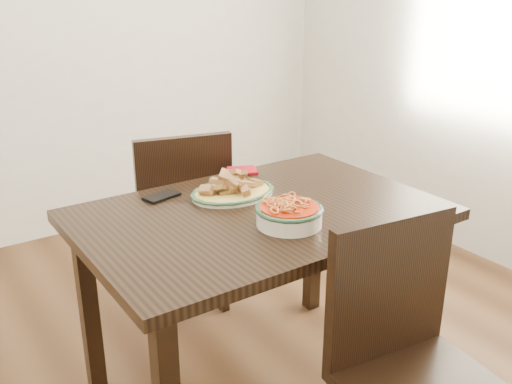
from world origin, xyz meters
TOP-DOWN VIEW (x-y plane):
  - floor at (0.00, 0.00)m, footprint 3.50×3.50m
  - wall_back at (0.00, 1.75)m, footprint 3.50×0.10m
  - dining_table at (0.06, -0.12)m, footprint 1.24×0.83m
  - chair_far at (0.08, 0.54)m, footprint 0.51×0.51m
  - chair_near at (0.13, -0.77)m, footprint 0.47×0.47m
  - fish_plate at (0.06, 0.05)m, footprint 0.32×0.25m
  - noodle_bowl at (0.07, -0.29)m, footprint 0.23×0.23m
  - smartphone at (-0.17, 0.18)m, footprint 0.14×0.10m
  - napkin at (0.23, 0.25)m, footprint 0.15×0.14m

SIDE VIEW (x-z plane):
  - floor at x=0.00m, z-range 0.00..0.00m
  - chair_far at x=0.08m, z-range 0.05..0.94m
  - chair_near at x=0.13m, z-range 0.05..0.94m
  - dining_table at x=0.06m, z-range 0.28..1.03m
  - smartphone at x=-0.17m, z-range 0.75..0.76m
  - napkin at x=0.23m, z-range 0.75..0.76m
  - noodle_bowl at x=0.07m, z-range 0.75..0.84m
  - fish_plate at x=0.06m, z-range 0.74..0.85m
  - wall_back at x=0.00m, z-range 0.00..2.60m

